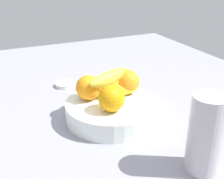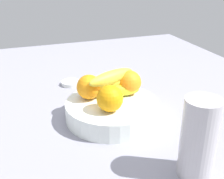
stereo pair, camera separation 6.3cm
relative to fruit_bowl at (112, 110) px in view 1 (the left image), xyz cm
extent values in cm
cube|color=gray|center=(-0.57, 2.06, -4.29)|extent=(180.00, 140.00, 3.00)
cylinder|color=white|center=(0.00, 0.00, 0.00)|extent=(27.83, 27.83, 5.58)
sphere|color=orange|center=(4.95, -2.39, 6.53)|extent=(7.48, 7.48, 7.48)
sphere|color=orange|center=(-3.92, 7.13, 6.53)|extent=(7.48, 7.48, 7.48)
sphere|color=orange|center=(-4.64, -5.67, 6.53)|extent=(7.48, 7.48, 7.48)
ellipsoid|color=yellow|center=(-3.51, 1.15, 4.79)|extent=(8.11, 17.46, 4.00)
ellipsoid|color=yellow|center=(-4.36, 0.81, 6.99)|extent=(6.13, 17.37, 4.00)
ellipsoid|color=yellow|center=(-3.62, 1.20, 9.19)|extent=(10.05, 17.27, 4.00)
cylinder|color=#B6B2B6|center=(29.78, 9.02, 6.48)|extent=(7.89, 7.89, 18.55)
cylinder|color=silver|center=(-29.84, -6.03, -2.08)|extent=(7.41, 7.41, 1.42)
camera|label=1|loc=(70.71, -32.19, 41.52)|focal=46.88mm
camera|label=2|loc=(73.10, -26.31, 41.52)|focal=46.88mm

